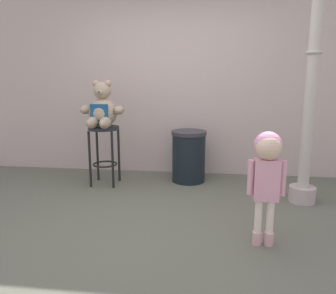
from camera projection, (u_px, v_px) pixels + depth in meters
ground_plane at (151, 226)px, 3.27m from camera, size 24.00×24.00×0.00m
building_wall at (174, 57)px, 4.91m from camera, size 6.30×0.30×3.37m
bar_stool_with_teddy at (104, 143)px, 4.44m from camera, size 0.40×0.40×0.78m
teddy_bear at (102, 110)px, 4.33m from camera, size 0.57×0.51×0.60m
child_walking at (267, 164)px, 2.77m from camera, size 0.31×0.25×0.98m
trash_bin at (189, 156)px, 4.61m from camera, size 0.48×0.48×0.70m
lamppost at (310, 102)px, 3.68m from camera, size 0.30×0.30×2.87m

